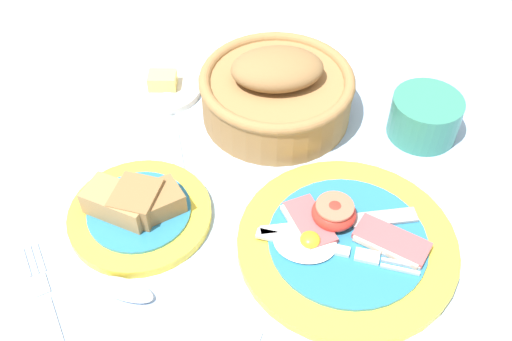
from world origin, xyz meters
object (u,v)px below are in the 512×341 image
(bread_basket, at_px, (277,91))
(teaspoon_near_cup, at_px, (170,110))
(fork_on_cloth, at_px, (48,311))
(bread_plate, at_px, (138,209))
(butter_dish, at_px, (164,87))
(teaspoon_by_saucer, at_px, (147,297))
(breakfast_plate, at_px, (345,240))
(sugar_cup, at_px, (425,116))

(bread_basket, distance_m, teaspoon_near_cup, 0.15)
(bread_basket, bearing_deg, fork_on_cloth, -116.30)
(bread_plate, distance_m, butter_dish, 0.24)
(bread_plate, xyz_separation_m, fork_on_cloth, (-0.05, -0.14, -0.01))
(teaspoon_near_cup, height_order, fork_on_cloth, teaspoon_near_cup)
(bread_plate, bearing_deg, teaspoon_by_saucer, -66.49)
(teaspoon_near_cup, bearing_deg, fork_on_cloth, 151.36)
(teaspoon_by_saucer, bearing_deg, bread_basket, -95.85)
(bread_basket, bearing_deg, butter_dish, 175.17)
(teaspoon_by_saucer, bearing_deg, breakfast_plate, -141.76)
(sugar_cup, relative_size, fork_on_cloth, 0.61)
(sugar_cup, bearing_deg, breakfast_plate, -111.32)
(breakfast_plate, bearing_deg, teaspoon_by_saucer, -149.79)
(teaspoon_near_cup, distance_m, fork_on_cloth, 0.33)
(teaspoon_by_saucer, bearing_deg, butter_dish, -66.95)
(teaspoon_near_cup, bearing_deg, butter_dish, 5.84)
(breakfast_plate, bearing_deg, bread_basket, 119.96)
(sugar_cup, distance_m, bread_basket, 0.20)
(breakfast_plate, bearing_deg, butter_dish, 142.60)
(bread_plate, bearing_deg, sugar_cup, 34.17)
(sugar_cup, bearing_deg, fork_on_cloth, -136.28)
(butter_dish, height_order, teaspoon_near_cup, butter_dish)
(fork_on_cloth, bearing_deg, breakfast_plate, -101.90)
(sugar_cup, relative_size, teaspoon_near_cup, 0.51)
(sugar_cup, bearing_deg, bread_plate, -145.83)
(sugar_cup, xyz_separation_m, bread_basket, (-0.20, -0.00, 0.01))
(teaspoon_by_saucer, height_order, fork_on_cloth, teaspoon_by_saucer)
(sugar_cup, xyz_separation_m, teaspoon_near_cup, (-0.35, -0.03, -0.03))
(breakfast_plate, height_order, fork_on_cloth, breakfast_plate)
(bread_plate, distance_m, teaspoon_by_saucer, 0.12)
(butter_dish, bearing_deg, bread_plate, -79.05)
(bread_plate, bearing_deg, breakfast_plate, 2.61)
(butter_dish, distance_m, teaspoon_by_saucer, 0.35)
(breakfast_plate, bearing_deg, fork_on_cloth, -152.93)
(breakfast_plate, height_order, teaspoon_near_cup, breakfast_plate)
(butter_dish, height_order, teaspoon_by_saucer, butter_dish)
(bread_basket, distance_m, butter_dish, 0.17)
(bread_plate, height_order, teaspoon_by_saucer, bread_plate)
(bread_plate, relative_size, bread_basket, 0.81)
(breakfast_plate, distance_m, fork_on_cloth, 0.33)
(sugar_cup, bearing_deg, bread_basket, -178.96)
(bread_basket, distance_m, teaspoon_by_saucer, 0.34)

